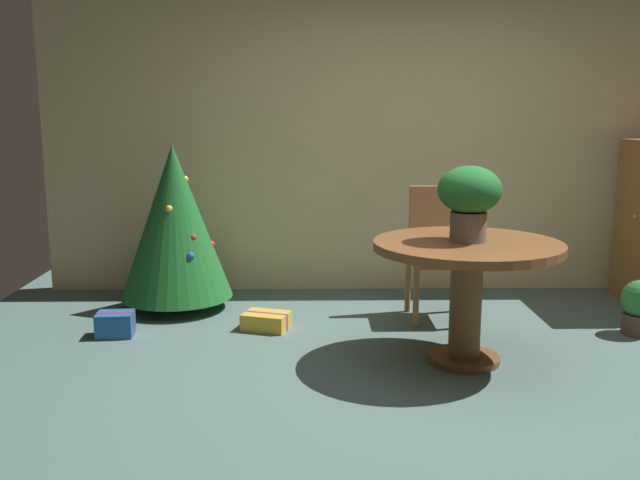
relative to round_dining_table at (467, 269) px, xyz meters
The scene contains 9 objects.
ground_plane 0.70m from the round_dining_table, 113.60° to the right, with size 6.60×6.60×0.00m, color #4C6660.
back_wall_panel 1.98m from the round_dining_table, 94.83° to the left, with size 6.00×0.10×2.60m, color beige.
round_dining_table is the anchor object (origin of this frame).
flower_vase 0.44m from the round_dining_table, 83.39° to the left, with size 0.38×0.38×0.45m.
wooden_chair_far 0.97m from the round_dining_table, 90.00° to the left, with size 0.43×0.45×0.97m.
holiday_tree 2.32m from the round_dining_table, 148.24° to the left, with size 0.86×0.86×1.27m.
gift_box_gold 1.51m from the round_dining_table, 151.88° to the left, with size 0.37×0.31×0.12m.
gift_box_blue 2.39m from the round_dining_table, 166.80° to the left, with size 0.25×0.21×0.17m.
potted_plant 1.47m from the round_dining_table, 21.03° to the left, with size 0.26×0.26×0.38m.
Camera 1 is at (-0.80, -3.73, 1.52)m, focal length 39.30 mm.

